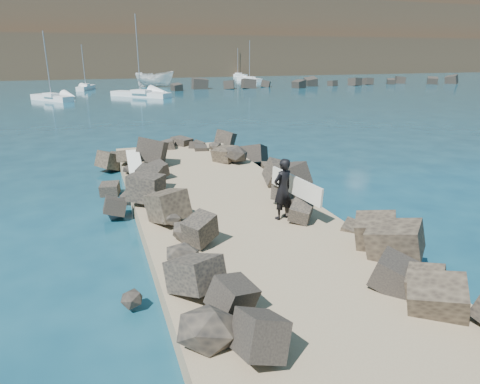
# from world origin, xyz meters

# --- Properties ---
(ground) EXTENTS (800.00, 800.00, 0.00)m
(ground) POSITION_xyz_m (0.00, 0.00, 0.00)
(ground) COLOR #0F384C
(ground) RESTS_ON ground
(jetty) EXTENTS (6.00, 26.00, 0.60)m
(jetty) POSITION_xyz_m (0.00, -2.00, 0.30)
(jetty) COLOR #8C7759
(jetty) RESTS_ON ground
(riprap_left) EXTENTS (2.60, 22.00, 1.00)m
(riprap_left) POSITION_xyz_m (-2.90, -1.50, 0.50)
(riprap_left) COLOR black
(riprap_left) RESTS_ON ground
(riprap_right) EXTENTS (2.60, 22.00, 1.00)m
(riprap_right) POSITION_xyz_m (2.90, -1.50, 0.50)
(riprap_right) COLOR black
(riprap_right) RESTS_ON ground
(breakwater_secondary) EXTENTS (52.00, 4.00, 1.20)m
(breakwater_secondary) POSITION_xyz_m (35.00, 55.00, 0.60)
(breakwater_secondary) COLOR black
(breakwater_secondary) RESTS_ON ground
(headland) EXTENTS (360.00, 140.00, 32.00)m
(headland) POSITION_xyz_m (10.00, 160.00, 16.00)
(headland) COLOR #2D4919
(headland) RESTS_ON ground
(surfboard_resting) EXTENTS (0.65, 2.28, 0.08)m
(surfboard_resting) POSITION_xyz_m (-2.54, 5.48, 1.04)
(surfboard_resting) COLOR white
(surfboard_resting) RESTS_ON riprap_left
(boat_imported) EXTENTS (7.25, 5.33, 2.63)m
(boat_imported) POSITION_xyz_m (6.83, 63.57, 1.32)
(boat_imported) COLOR white
(boat_imported) RESTS_ON ground
(surfer_with_board) EXTENTS (1.18, 2.35, 1.93)m
(surfer_with_board) POSITION_xyz_m (1.34, -1.35, 1.57)
(surfer_with_board) COLOR black
(surfer_with_board) RESTS_ON jetty
(sailboat_b) EXTENTS (2.98, 5.75, 6.97)m
(sailboat_b) POSITION_xyz_m (-4.46, 60.44, 0.35)
(sailboat_b) COLOR white
(sailboat_b) RESTS_ON ground
(sailboat_f) EXTENTS (3.48, 5.51, 6.82)m
(sailboat_f) POSITION_xyz_m (30.71, 89.39, 0.35)
(sailboat_f) COLOR white
(sailboat_f) RESTS_ON ground
(sailboat_c) EXTENTS (7.47, 7.69, 10.42)m
(sailboat_c) POSITION_xyz_m (2.39, 46.29, 0.35)
(sailboat_c) COLOR white
(sailboat_c) RESTS_ON ground
(sailboat_a) EXTENTS (5.20, 6.33, 8.18)m
(sailboat_a) POSITION_xyz_m (-8.47, 44.94, 0.35)
(sailboat_a) COLOR white
(sailboat_a) RESTS_ON ground
(sailboat_d) EXTENTS (3.47, 6.81, 8.10)m
(sailboat_d) POSITION_xyz_m (27.47, 72.38, 0.35)
(sailboat_d) COLOR white
(sailboat_d) RESTS_ON ground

